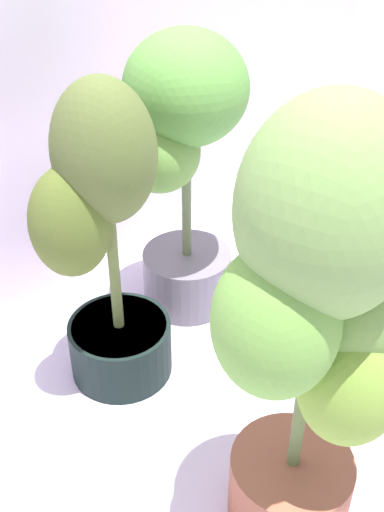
{
  "coord_description": "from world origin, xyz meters",
  "views": [
    {
      "loc": [
        -1.07,
        -0.52,
        1.22
      ],
      "look_at": [
        -0.19,
        0.25,
        0.39
      ],
      "focal_mm": 44.95,
      "sensor_mm": 36.0,
      "label": 1
    }
  ],
  "objects_px": {
    "potted_plant_back_center": "(180,151)",
    "potted_plant_back_left": "(103,236)",
    "potted_plant_front_left": "(320,315)",
    "nutrient_bottle": "(305,352)"
  },
  "relations": [
    {
      "from": "potted_plant_front_left",
      "to": "nutrient_bottle",
      "type": "distance_m",
      "value": 0.6
    },
    {
      "from": "potted_plant_front_left",
      "to": "nutrient_bottle",
      "type": "bearing_deg",
      "value": 29.59
    },
    {
      "from": "potted_plant_back_center",
      "to": "potted_plant_front_left",
      "type": "relative_size",
      "value": 0.87
    },
    {
      "from": "potted_plant_back_center",
      "to": "potted_plant_back_left",
      "type": "relative_size",
      "value": 1.01
    },
    {
      "from": "potted_plant_back_left",
      "to": "potted_plant_front_left",
      "type": "xyz_separation_m",
      "value": [
        -0.05,
        -0.58,
        0.12
      ]
    },
    {
      "from": "potted_plant_front_left",
      "to": "nutrient_bottle",
      "type": "height_order",
      "value": "potted_plant_front_left"
    },
    {
      "from": "potted_plant_back_center",
      "to": "nutrient_bottle",
      "type": "bearing_deg",
      "value": -94.54
    },
    {
      "from": "potted_plant_front_left",
      "to": "potted_plant_back_left",
      "type": "bearing_deg",
      "value": 85.48
    },
    {
      "from": "potted_plant_back_left",
      "to": "potted_plant_front_left",
      "type": "bearing_deg",
      "value": -94.52
    },
    {
      "from": "potted_plant_back_center",
      "to": "potted_plant_back_left",
      "type": "height_order",
      "value": "potted_plant_back_center"
    }
  ]
}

